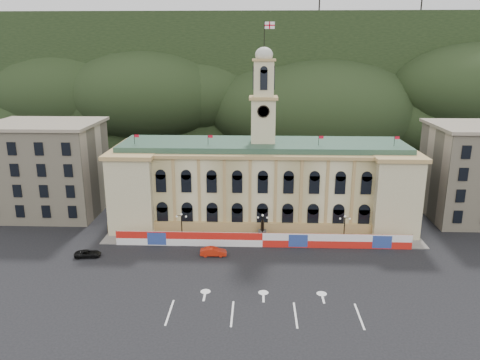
{
  "coord_description": "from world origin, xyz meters",
  "views": [
    {
      "loc": [
        -1.04,
        -58.41,
        32.29
      ],
      "look_at": [
        -3.92,
        18.0,
        10.92
      ],
      "focal_mm": 35.0,
      "sensor_mm": 36.0,
      "label": 1
    }
  ],
  "objects_px": {
    "statue": "(262,234)",
    "lamp_center": "(263,226)",
    "red_sedan": "(213,252)",
    "black_suv": "(88,254)"
  },
  "relations": [
    {
      "from": "statue",
      "to": "lamp_center",
      "type": "distance_m",
      "value": 2.14
    },
    {
      "from": "red_sedan",
      "to": "black_suv",
      "type": "relative_size",
      "value": 0.99
    },
    {
      "from": "lamp_center",
      "to": "black_suv",
      "type": "height_order",
      "value": "lamp_center"
    },
    {
      "from": "statue",
      "to": "red_sedan",
      "type": "height_order",
      "value": "statue"
    },
    {
      "from": "statue",
      "to": "black_suv",
      "type": "xyz_separation_m",
      "value": [
        -28.21,
        -8.05,
        -0.61
      ]
    },
    {
      "from": "black_suv",
      "to": "statue",
      "type": "bearing_deg",
      "value": -81.08
    },
    {
      "from": "lamp_center",
      "to": "red_sedan",
      "type": "xyz_separation_m",
      "value": [
        -7.98,
        -5.8,
        -2.37
      ]
    },
    {
      "from": "lamp_center",
      "to": "red_sedan",
      "type": "distance_m",
      "value": 10.15
    },
    {
      "from": "lamp_center",
      "to": "red_sedan",
      "type": "height_order",
      "value": "lamp_center"
    },
    {
      "from": "statue",
      "to": "black_suv",
      "type": "distance_m",
      "value": 29.34
    }
  ]
}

